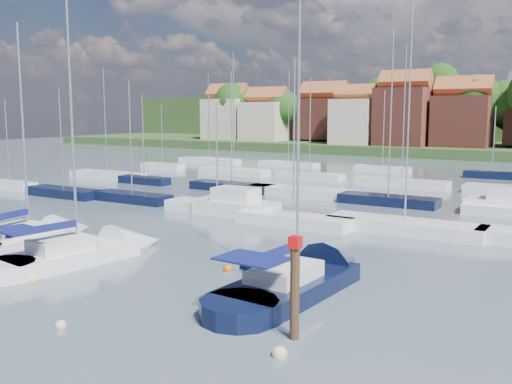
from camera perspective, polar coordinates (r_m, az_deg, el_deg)
The scene contains 10 objects.
ground at distance 61.43m, azimuth 12.58°, elevation 0.14°, with size 260.00×260.00×0.00m, color #404F57.
sailboat_left at distance 38.61m, azimuth -20.95°, elevation -4.33°, with size 4.21×11.02×14.64m.
sailboat_centre at distance 33.79m, azimuth -16.15°, elevation -5.85°, with size 4.71×11.78×15.58m.
sailboat_navy at distance 27.69m, azimuth 5.23°, elevation -8.65°, with size 4.02×12.52×17.06m.
timber_piling at distance 21.40m, azimuth 3.87°, elevation -12.26°, with size 0.40×0.40×6.11m.
buoy_c at distance 30.44m, azimuth -21.32°, elevation -8.32°, with size 0.53×0.53×0.53m, color beige.
buoy_d at distance 23.88m, azimuth -18.94°, elevation -12.74°, with size 0.44×0.44×0.44m, color beige.
buoy_e at distance 30.27m, azimuth -2.84°, elevation -7.85°, with size 0.50×0.50×0.50m, color #D85914.
buoy_f at distance 20.29m, azimuth 2.38°, elevation -16.11°, with size 0.55×0.55×0.55m, color beige.
marina_field at distance 56.21m, azimuth 12.81°, elevation -0.15°, with size 79.62×41.41×15.93m.
Camera 1 is at (19.70, -17.58, 8.33)m, focal length 40.00 mm.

